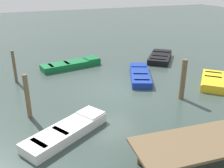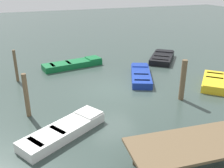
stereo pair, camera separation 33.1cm
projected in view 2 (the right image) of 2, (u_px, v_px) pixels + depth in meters
ground_plane at (112, 90)px, 14.32m from camera, size 80.00×80.00×0.00m
dock_segment at (193, 146)px, 8.13m from camera, size 4.29×2.13×0.95m
rowboat_blue at (141, 75)px, 15.87m from camera, size 2.49×3.75×0.46m
rowboat_white at (64, 130)px, 10.09m from camera, size 3.71×2.76×0.46m
rowboat_black at (162, 58)px, 19.40m from camera, size 3.15×3.40×0.46m
rowboat_green at (73, 64)px, 17.95m from camera, size 4.24×1.75×0.46m
rowboat_yellow at (214, 82)px, 14.85m from camera, size 2.91×2.99×0.46m
mooring_piling_center at (16, 66)px, 15.18m from camera, size 0.17×0.17×1.93m
mooring_piling_mid_left at (183, 80)px, 12.80m from camera, size 0.27×0.27×2.10m
mooring_piling_far_left at (26, 95)px, 11.23m from camera, size 0.21×0.21×2.02m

